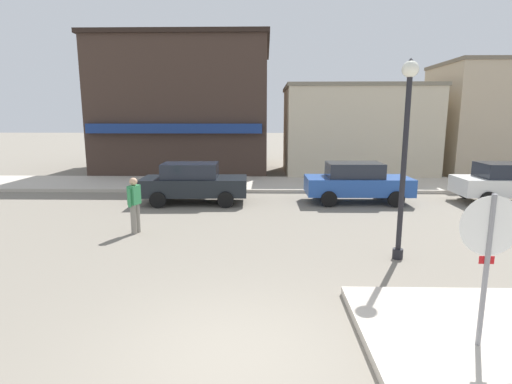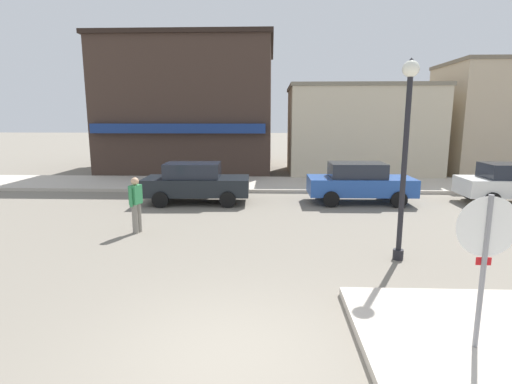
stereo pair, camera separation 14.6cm
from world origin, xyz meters
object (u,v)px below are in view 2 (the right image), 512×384
Objects in this scene: parked_car_nearest at (196,182)px; stop_sign at (485,252)px; pedestrian_crossing_near at (136,203)px; parked_car_second at (359,182)px; lamp_post at (406,132)px.

stop_sign is at bearing -59.85° from parked_car_nearest.
pedestrian_crossing_near is at bearing -103.05° from parked_car_nearest.
pedestrian_crossing_near reaches higher than parked_car_second.
parked_car_nearest is at bearing -177.41° from parked_car_second.
lamp_post is 8.73m from parked_car_nearest.
stop_sign is at bearing -92.00° from lamp_post.
parked_car_nearest is 4.21m from pedestrian_crossing_near.
lamp_post is at bearing -45.78° from parked_car_nearest.
lamp_post reaches higher than stop_sign.
stop_sign reaches higher than parked_car_second.
stop_sign is 0.57× the size of parked_car_nearest.
parked_car_nearest is at bearing 134.22° from lamp_post.
stop_sign is 10.25m from parked_car_second.
pedestrian_crossing_near is at bearing -148.88° from parked_car_second.
parked_car_second is at bearing 2.59° from parked_car_nearest.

